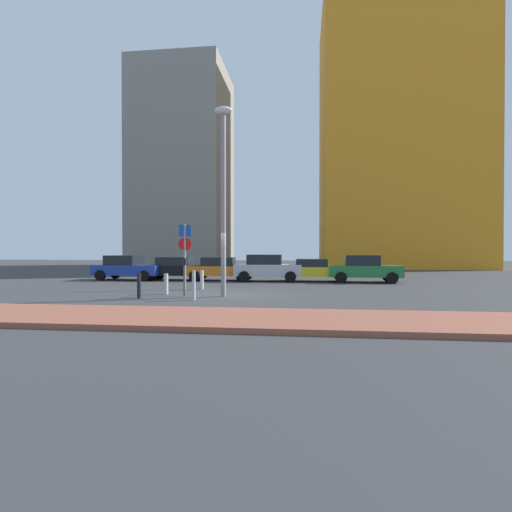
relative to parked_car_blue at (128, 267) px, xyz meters
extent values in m
plane|color=#38383A|center=(8.00, -7.52, -0.78)|extent=(120.00, 120.00, 0.00)
cube|color=#93513D|center=(8.00, -13.61, -0.71)|extent=(40.00, 3.07, 0.14)
cube|color=#1E389E|center=(0.09, -0.01, -0.15)|extent=(4.36, 2.04, 0.61)
cube|color=black|center=(-0.24, 0.02, 0.45)|extent=(2.08, 1.74, 0.60)
cylinder|color=black|center=(1.60, 0.75, -0.46)|extent=(0.65, 0.27, 0.64)
cylinder|color=black|center=(1.47, -0.98, -0.46)|extent=(0.65, 0.27, 0.64)
cylinder|color=black|center=(-1.28, 0.96, -0.46)|extent=(0.65, 0.27, 0.64)
cylinder|color=black|center=(-1.41, -0.77, -0.46)|extent=(0.65, 0.27, 0.64)
cube|color=black|center=(3.09, 0.37, -0.17)|extent=(4.14, 1.87, 0.58)
cube|color=black|center=(2.92, 0.37, 0.38)|extent=(2.08, 1.65, 0.53)
cylinder|color=black|center=(4.44, 1.28, -0.46)|extent=(0.65, 0.24, 0.64)
cylinder|color=black|center=(4.50, -0.43, -0.46)|extent=(0.65, 0.24, 0.64)
cylinder|color=black|center=(1.67, 1.18, -0.46)|extent=(0.65, 0.24, 0.64)
cylinder|color=black|center=(1.73, -0.54, -0.46)|extent=(0.65, 0.24, 0.64)
cube|color=orange|center=(5.80, 0.29, -0.17)|extent=(4.23, 1.88, 0.57)
cube|color=black|center=(5.71, 0.29, 0.38)|extent=(2.00, 1.64, 0.53)
cylinder|color=black|center=(7.17, 1.20, -0.46)|extent=(0.65, 0.25, 0.64)
cylinder|color=black|center=(7.25, -0.48, -0.46)|extent=(0.65, 0.25, 0.64)
cylinder|color=black|center=(4.35, 1.07, -0.46)|extent=(0.65, 0.25, 0.64)
cylinder|color=black|center=(4.43, -0.61, -0.46)|extent=(0.65, 0.25, 0.64)
cube|color=#B7BABF|center=(8.77, 0.04, -0.12)|extent=(3.99, 1.75, 0.69)
cube|color=black|center=(8.57, 0.04, 0.52)|extent=(2.05, 1.57, 0.58)
cylinder|color=black|center=(10.10, 0.90, -0.46)|extent=(0.64, 0.23, 0.64)
cylinder|color=black|center=(10.14, -0.76, -0.46)|extent=(0.64, 0.23, 0.64)
cylinder|color=black|center=(7.41, 0.84, -0.46)|extent=(0.64, 0.23, 0.64)
cylinder|color=black|center=(7.45, -0.82, -0.46)|extent=(0.64, 0.23, 0.64)
cube|color=gold|center=(11.58, 0.18, -0.18)|extent=(4.23, 1.81, 0.56)
cube|color=black|center=(11.36, 0.18, 0.33)|extent=(1.82, 1.66, 0.46)
cylinder|color=black|center=(13.02, 1.07, -0.46)|extent=(0.64, 0.22, 0.64)
cylinder|color=black|center=(13.01, -0.72, -0.46)|extent=(0.64, 0.22, 0.64)
cylinder|color=black|center=(10.15, 1.09, -0.46)|extent=(0.64, 0.22, 0.64)
cylinder|color=black|center=(10.14, -0.71, -0.46)|extent=(0.64, 0.22, 0.64)
cube|color=#237238|center=(14.39, -0.13, -0.13)|extent=(4.13, 1.98, 0.65)
cube|color=black|center=(14.23, -0.13, 0.49)|extent=(1.98, 1.72, 0.59)
cylinder|color=black|center=(15.81, 0.67, -0.46)|extent=(0.65, 0.25, 0.64)
cylinder|color=black|center=(15.72, -1.09, -0.46)|extent=(0.65, 0.25, 0.64)
cylinder|color=black|center=(13.07, 0.82, -0.46)|extent=(0.65, 0.25, 0.64)
cylinder|color=black|center=(12.97, -0.94, -0.46)|extent=(0.65, 0.25, 0.64)
cylinder|color=gray|center=(5.38, -5.57, 0.75)|extent=(0.10, 0.10, 3.06)
cube|color=#1447B7|center=(5.38, -5.57, 1.98)|extent=(0.55, 0.15, 0.55)
cylinder|color=red|center=(5.38, -5.57, 1.35)|extent=(0.59, 0.16, 0.60)
cylinder|color=#4C4C51|center=(6.17, -8.18, -0.16)|extent=(0.08, 0.08, 1.24)
cube|color=black|center=(6.17, -8.18, 0.60)|extent=(0.18, 0.14, 0.28)
cylinder|color=gray|center=(7.77, -8.23, 2.80)|extent=(0.20, 0.20, 7.16)
ellipsoid|color=silver|center=(7.77, -8.23, 6.54)|extent=(0.70, 0.36, 0.30)
cylinder|color=#B7B7BC|center=(5.23, -7.68, -0.35)|extent=(0.18, 0.18, 0.86)
cylinder|color=#B7B7BC|center=(6.92, -9.46, -0.23)|extent=(0.13, 0.13, 1.09)
cylinder|color=black|center=(4.69, -9.17, -0.29)|extent=(0.14, 0.14, 0.98)
cylinder|color=#B7B7BC|center=(6.16, -5.43, -0.33)|extent=(0.17, 0.17, 0.89)
cube|color=orange|center=(21.11, 23.54, 14.08)|extent=(16.36, 15.53, 29.71)
cube|color=gray|center=(-3.71, 23.39, 11.04)|extent=(10.57, 10.71, 23.64)
camera|label=1|loc=(10.93, -23.56, 1.02)|focal=27.87mm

